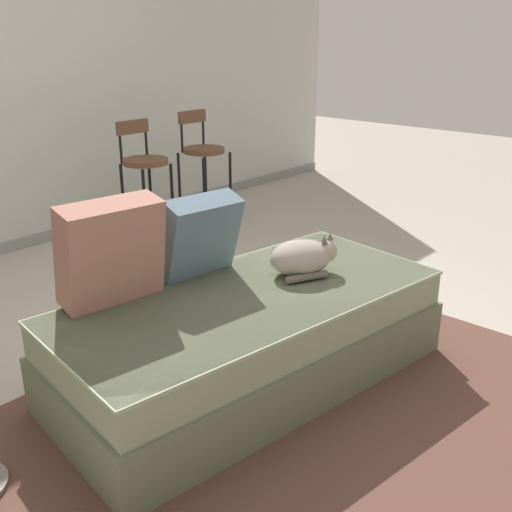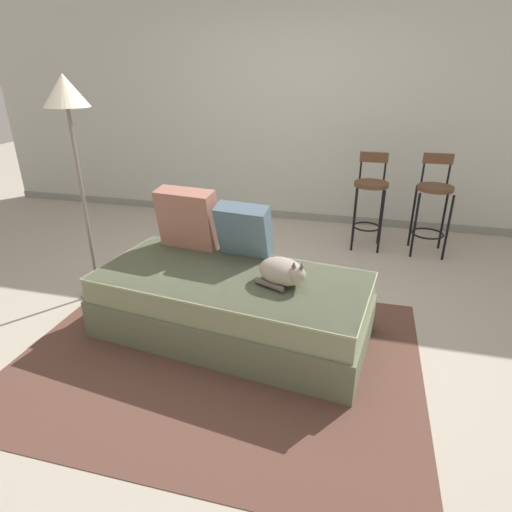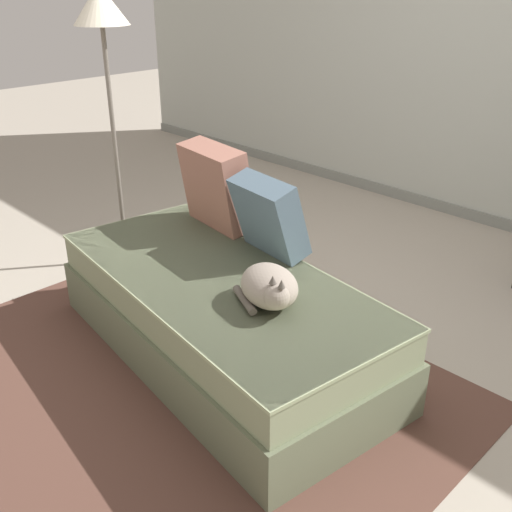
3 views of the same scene
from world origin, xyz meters
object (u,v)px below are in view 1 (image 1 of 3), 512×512
object	(u,v)px
throw_pillow_corner	(111,252)
cat	(303,257)
throw_pillow_middle	(198,236)
bar_stool_near_window	(145,176)
bar_stool_by_doorway	(203,165)
couch	(251,336)

from	to	relation	value
throw_pillow_corner	cat	xyz separation A→B (m)	(0.83, -0.43, -0.15)
throw_pillow_middle	cat	distance (m)	0.53
cat	bar_stool_near_window	bearing A→B (deg)	74.71
throw_pillow_corner	bar_stool_by_doorway	distance (m)	2.47
couch	bar_stool_by_doorway	world-z (taller)	bar_stool_by_doorway
throw_pillow_corner	cat	size ratio (longest dim) A/B	1.23
couch	throw_pillow_middle	bearing A→B (deg)	90.49
couch	cat	bearing A→B (deg)	-4.28
couch	bar_stool_near_window	world-z (taller)	bar_stool_near_window
throw_pillow_middle	throw_pillow_corner	bearing A→B (deg)	172.59
couch	bar_stool_near_window	xyz separation A→B (m)	(0.89, 1.90, 0.34)
throw_pillow_corner	couch	bearing A→B (deg)	-40.62
couch	bar_stool_by_doorway	distance (m)	2.43
throw_pillow_middle	bar_stool_near_window	world-z (taller)	bar_stool_near_window
bar_stool_near_window	couch	bearing A→B (deg)	-115.07
bar_stool_near_window	bar_stool_by_doorway	size ratio (longest dim) A/B	0.98
throw_pillow_corner	cat	bearing A→B (deg)	-27.32
couch	throw_pillow_corner	xyz separation A→B (m)	(-0.47, 0.40, 0.46)
cat	throw_pillow_middle	bearing A→B (deg)	134.71
bar_stool_by_doorway	cat	bearing A→B (deg)	-120.44
throw_pillow_corner	bar_stool_near_window	size ratio (longest dim) A/B	0.49
throw_pillow_corner	cat	world-z (taller)	throw_pillow_corner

